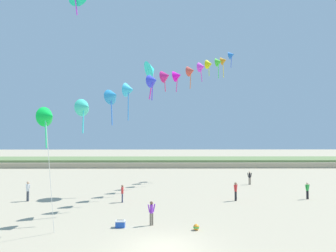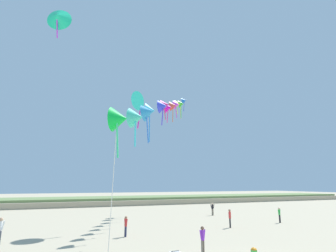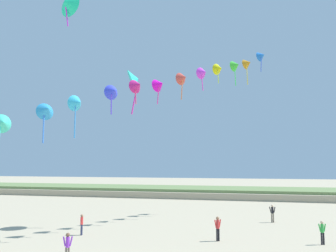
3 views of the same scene
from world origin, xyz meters
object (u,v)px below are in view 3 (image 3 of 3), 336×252
at_px(person_far_left, 68,245).
at_px(person_far_center, 272,212).
at_px(person_mid_center, 82,223).
at_px(large_kite_low_lead, 135,80).
at_px(large_kite_mid_trail, 67,3).
at_px(person_near_left, 322,231).
at_px(person_far_right, 218,227).

height_order(person_far_left, person_far_center, person_far_center).
distance_m(person_mid_center, large_kite_low_lead, 12.73).
relative_size(person_far_left, large_kite_low_lead, 0.37).
relative_size(person_far_center, large_kite_mid_trail, 0.41).
bearing_deg(person_far_center, large_kite_mid_trail, -175.06).
height_order(person_near_left, person_far_right, person_far_right).
bearing_deg(large_kite_low_lead, person_far_right, -29.20).
bearing_deg(person_far_right, person_far_center, 67.19).
bearing_deg(person_far_left, person_far_center, 56.22).
bearing_deg(person_far_right, large_kite_low_lead, 150.80).
height_order(person_far_left, large_kite_mid_trail, large_kite_mid_trail).
bearing_deg(large_kite_low_lead, person_far_center, 22.46).
height_order(person_mid_center, person_far_left, person_far_left).
distance_m(person_far_center, large_kite_mid_trail, 29.07).
xyz_separation_m(person_far_right, person_far_center, (3.76, 8.93, -0.03)).
bearing_deg(large_kite_mid_trail, person_far_left, -57.25).
distance_m(person_near_left, large_kite_low_lead, 18.68).
xyz_separation_m(person_far_left, person_far_center, (10.78, 16.12, 0.03)).
xyz_separation_m(person_far_right, large_kite_mid_trail, (-16.29, 7.20, 20.96)).
bearing_deg(person_far_center, person_far_left, -123.78).
xyz_separation_m(large_kite_low_lead, large_kite_mid_trail, (-8.70, 2.96, 9.43)).
bearing_deg(large_kite_mid_trail, person_mid_center, -50.03).
height_order(person_mid_center, large_kite_low_lead, large_kite_low_lead).
distance_m(person_mid_center, person_far_center, 16.54).
bearing_deg(person_far_left, person_far_right, 45.66).
distance_m(person_near_left, person_mid_center, 16.49).
height_order(person_far_left, large_kite_low_lead, large_kite_low_lead).
relative_size(person_far_left, large_kite_mid_trail, 0.39).
height_order(person_far_center, large_kite_mid_trail, large_kite_mid_trail).
height_order(person_near_left, large_kite_mid_trail, large_kite_mid_trail).
height_order(person_near_left, person_far_left, person_far_left).
xyz_separation_m(person_far_center, large_kite_low_lead, (-11.34, -4.69, 11.55)).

